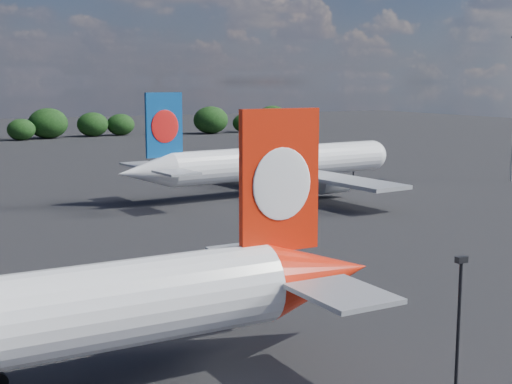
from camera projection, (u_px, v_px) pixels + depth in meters
name	position (u px, v px, depth m)	size (l,w,h in m)	color
china_southern_airliner	(272.00, 164.00, 106.38)	(47.14, 44.91, 15.37)	white
apron_lamp_post	(458.00, 340.00, 32.33)	(0.55, 0.30, 9.05)	black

